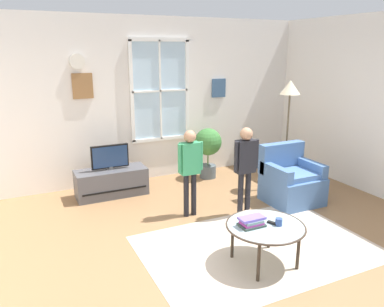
# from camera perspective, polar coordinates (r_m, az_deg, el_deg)

# --- Properties ---
(ground_plane) EXTENTS (6.48, 6.14, 0.02)m
(ground_plane) POSITION_cam_1_polar(r_m,az_deg,el_deg) (4.69, 5.50, -13.73)
(ground_plane) COLOR olive
(back_wall) EXTENTS (5.88, 0.17, 2.81)m
(back_wall) POSITION_cam_1_polar(r_m,az_deg,el_deg) (6.73, -6.67, 7.98)
(back_wall) COLOR silver
(back_wall) RESTS_ON ground_plane
(area_rug) EXTENTS (2.67, 1.83, 0.01)m
(area_rug) POSITION_cam_1_polar(r_m,az_deg,el_deg) (4.70, 9.75, -13.66)
(area_rug) COLOR #C6B29E
(area_rug) RESTS_ON ground_plane
(tv_stand) EXTENTS (1.11, 0.46, 0.43)m
(tv_stand) POSITION_cam_1_polar(r_m,az_deg,el_deg) (6.20, -11.99, -4.26)
(tv_stand) COLOR #4C4C51
(tv_stand) RESTS_ON ground_plane
(television) EXTENTS (0.58, 0.08, 0.40)m
(television) POSITION_cam_1_polar(r_m,az_deg,el_deg) (6.07, -12.21, -0.48)
(television) COLOR #4C4C4C
(television) RESTS_ON tv_stand
(armchair) EXTENTS (0.76, 0.74, 0.87)m
(armchair) POSITION_cam_1_polar(r_m,az_deg,el_deg) (5.98, 14.58, -4.05)
(armchair) COLOR #476B9E
(armchair) RESTS_ON ground_plane
(coffee_table) EXTENTS (0.85, 0.85, 0.46)m
(coffee_table) POSITION_cam_1_polar(r_m,az_deg,el_deg) (4.21, 10.95, -10.82)
(coffee_table) COLOR #99B2B7
(coffee_table) RESTS_ON ground_plane
(book_stack) EXTENTS (0.28, 0.19, 0.10)m
(book_stack) POSITION_cam_1_polar(r_m,az_deg,el_deg) (4.13, 8.94, -10.06)
(book_stack) COLOR #33433D
(book_stack) RESTS_ON coffee_table
(cup) EXTENTS (0.08, 0.08, 0.08)m
(cup) POSITION_cam_1_polar(r_m,az_deg,el_deg) (4.20, 12.90, -9.96)
(cup) COLOR #334C8C
(cup) RESTS_ON coffee_table
(remote_near_books) EXTENTS (0.09, 0.14, 0.02)m
(remote_near_books) POSITION_cam_1_polar(r_m,az_deg,el_deg) (4.19, 9.71, -10.31)
(remote_near_books) COLOR black
(remote_near_books) RESTS_ON coffee_table
(remote_near_cup) EXTENTS (0.09, 0.14, 0.02)m
(remote_near_cup) POSITION_cam_1_polar(r_m,az_deg,el_deg) (4.23, 12.13, -10.20)
(remote_near_cup) COLOR black
(remote_near_cup) RESTS_ON coffee_table
(person_black_shirt) EXTENTS (0.38, 0.17, 1.26)m
(person_black_shirt) POSITION_cam_1_polar(r_m,az_deg,el_deg) (5.21, 8.02, -1.20)
(person_black_shirt) COLOR black
(person_black_shirt) RESTS_ON ground_plane
(person_green_shirt) EXTENTS (0.37, 0.17, 1.23)m
(person_green_shirt) POSITION_cam_1_polar(r_m,az_deg,el_deg) (5.17, -0.31, -1.47)
(person_green_shirt) COLOR black
(person_green_shirt) RESTS_ON ground_plane
(potted_plant_by_window) EXTENTS (0.49, 0.49, 0.91)m
(potted_plant_by_window) POSITION_cam_1_polar(r_m,az_deg,el_deg) (6.81, 2.42, 1.09)
(potted_plant_by_window) COLOR #4C565B
(potted_plant_by_window) RESTS_ON ground_plane
(floor_lamp) EXTENTS (0.32, 0.32, 1.80)m
(floor_lamp) POSITION_cam_1_polar(r_m,az_deg,el_deg) (6.29, 14.42, 7.97)
(floor_lamp) COLOR black
(floor_lamp) RESTS_ON ground_plane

